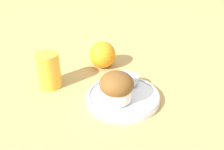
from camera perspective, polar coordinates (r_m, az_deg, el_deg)
The scene contains 8 objects.
ground_plane at distance 0.67m, azimuth 2.53°, elevation -5.70°, with size 3.00×3.00×0.00m, color tan.
plate at distance 0.66m, azimuth 2.57°, elevation -4.78°, with size 0.19×0.19×0.02m.
muffin at distance 0.61m, azimuth 1.05°, elevation -2.69°, with size 0.09×0.09×0.07m.
cream_ramekin at distance 0.69m, azimuth 3.87°, elevation -0.87°, with size 0.05×0.05×0.02m.
berry_pair at distance 0.67m, azimuth 1.20°, elevation -2.35°, with size 0.03×0.01×0.01m.
butter_knife at distance 0.69m, azimuth 0.99°, elevation -2.26°, with size 0.17×0.08×0.00m.
orange_fruit at distance 0.80m, azimuth -2.19°, elevation 4.65°, with size 0.08×0.08×0.08m.
juice_glass at distance 0.72m, azimuth -14.28°, elevation 1.06°, with size 0.07×0.07×0.10m.
Camera 1 is at (-0.44, -0.31, 0.39)m, focal length 40.00 mm.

